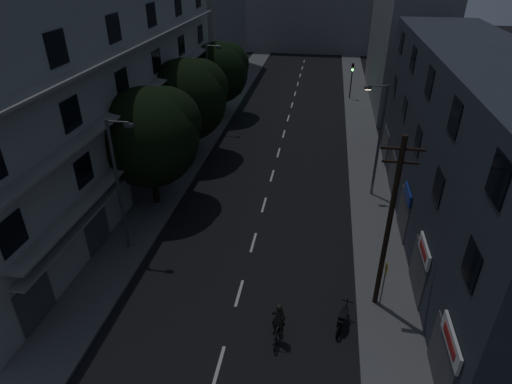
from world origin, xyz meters
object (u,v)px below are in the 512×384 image
(motorcycle, at_px, (342,319))
(cyclist, at_px, (278,328))
(utility_pole, at_px, (389,224))
(bus_stop_sign, at_px, (385,278))

(motorcycle, height_order, cyclist, cyclist)
(cyclist, bearing_deg, utility_pole, 36.89)
(utility_pole, relative_size, motorcycle, 4.74)
(bus_stop_sign, bearing_deg, motorcycle, -138.87)
(utility_pole, bearing_deg, motorcycle, -132.66)
(utility_pole, bearing_deg, bus_stop_sign, -35.36)
(bus_stop_sign, relative_size, motorcycle, 1.33)
(bus_stop_sign, distance_m, motorcycle, 2.87)
(cyclist, bearing_deg, motorcycle, 26.53)
(motorcycle, xyz_separation_m, cyclist, (-2.91, -1.27, 0.26))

